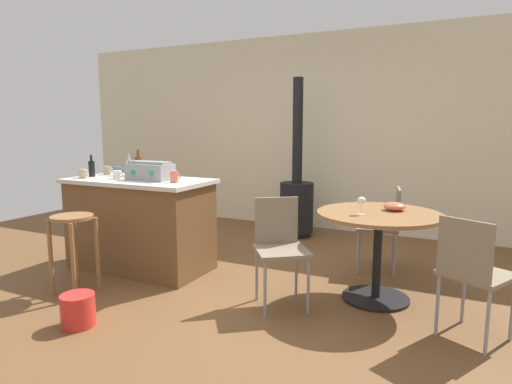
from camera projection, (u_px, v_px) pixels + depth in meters
name	position (u px, v px, depth m)	size (l,w,h in m)	color
ground_plane	(219.00, 289.00, 3.88)	(8.80, 8.80, 0.00)	brown
back_wall	(316.00, 133.00, 6.10)	(8.00, 0.10, 2.70)	beige
kitchen_island	(140.00, 224.00, 4.39)	(1.46, 0.74, 0.92)	brown
wooden_stool	(73.00, 236.00, 3.72)	(0.35, 0.35, 0.69)	olive
dining_table	(378.00, 233.00, 3.56)	(1.01, 1.01, 0.74)	black
folding_chair_near	(472.00, 269.00, 2.87)	(0.54, 0.54, 0.85)	#7F705B
folding_chair_far	(385.00, 223.00, 4.29)	(0.47, 0.47, 0.85)	#7F705B
folding_chair_left	(280.00, 243.00, 3.49)	(0.56, 0.56, 0.86)	#7F705B
wood_stove	(297.00, 198.00, 5.69)	(0.44, 0.45, 2.05)	black
toolbox	(150.00, 171.00, 4.24)	(0.44, 0.25, 0.18)	gray
bottle_0	(129.00, 167.00, 4.60)	(0.06, 0.06, 0.24)	#B7B2AD
bottle_1	(139.00, 166.00, 4.55)	(0.08, 0.08, 0.28)	#603314
bottle_2	(92.00, 168.00, 4.52)	(0.06, 0.06, 0.23)	black
cup_0	(118.00, 171.00, 4.62)	(0.11, 0.08, 0.10)	#4C7099
cup_1	(174.00, 177.00, 4.05)	(0.11, 0.07, 0.11)	#DB6651
cup_2	(118.00, 175.00, 4.33)	(0.12, 0.08, 0.08)	white
cup_3	(108.00, 170.00, 4.71)	(0.12, 0.08, 0.09)	tan
cup_4	(83.00, 174.00, 4.39)	(0.12, 0.08, 0.09)	tan
wine_glass	(362.00, 201.00, 3.43)	(0.07, 0.07, 0.14)	silver
serving_bowl	(395.00, 206.00, 3.61)	(0.18, 0.18, 0.07)	#DB6651
plastic_bucket	(78.00, 310.00, 3.15)	(0.24, 0.24, 0.24)	red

